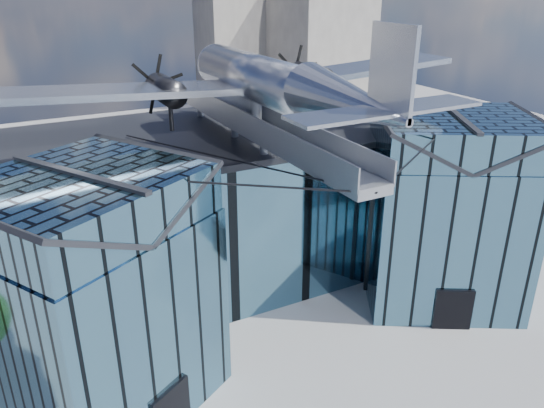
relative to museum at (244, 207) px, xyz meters
name	(u,v)px	position (x,y,z in m)	size (l,w,h in m)	color
ground_plane	(288,328)	(0.00, -5.82, -5.54)	(120.00, 120.00, 0.00)	gray
museum	(244,207)	(0.00, 0.00, 0.00)	(32.88, 24.50, 17.60)	teal
bg_towers	(109,53)	(1.45, 44.67, 4.47)	(77.00, 24.50, 26.00)	gray
tree_side_e	(515,148)	(32.46, 5.46, -2.26)	(3.51, 3.51, 4.84)	#321D14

